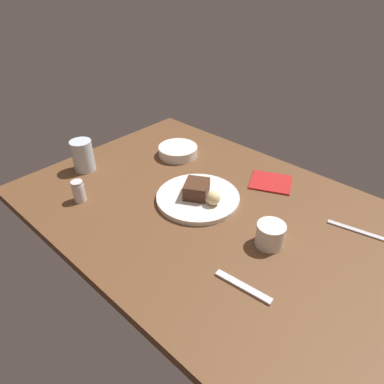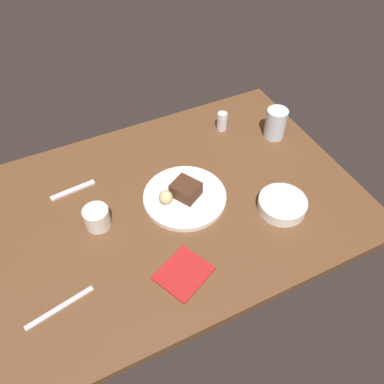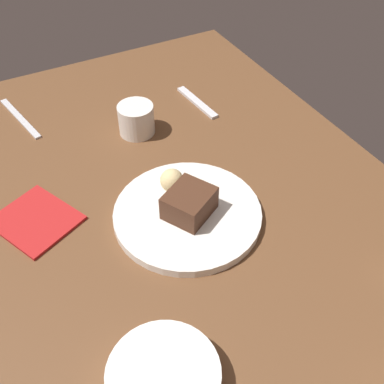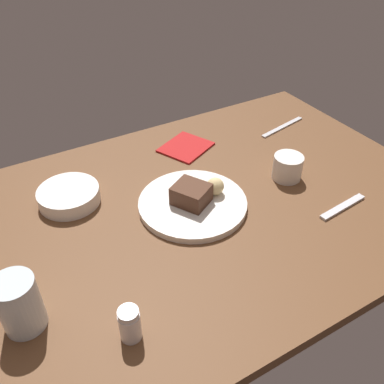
% 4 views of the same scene
% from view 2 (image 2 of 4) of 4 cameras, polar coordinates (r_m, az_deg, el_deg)
% --- Properties ---
extents(dining_table, '(1.20, 0.84, 0.03)m').
position_cam_2_polar(dining_table, '(1.28, -2.96, -1.87)').
color(dining_table, brown).
rests_on(dining_table, ground).
extents(dessert_plate, '(0.27, 0.27, 0.02)m').
position_cam_2_polar(dessert_plate, '(1.26, -1.06, -0.74)').
color(dessert_plate, white).
rests_on(dessert_plate, dining_table).
extents(chocolate_cake_slice, '(0.10, 0.11, 0.05)m').
position_cam_2_polar(chocolate_cake_slice, '(1.24, -0.90, 0.36)').
color(chocolate_cake_slice, '#472819').
rests_on(chocolate_cake_slice, dessert_plate).
extents(bread_roll, '(0.04, 0.04, 0.04)m').
position_cam_2_polar(bread_roll, '(1.23, -3.83, -0.76)').
color(bread_roll, '#DBC184').
rests_on(bread_roll, dessert_plate).
extents(salt_shaker, '(0.04, 0.04, 0.07)m').
position_cam_2_polar(salt_shaker, '(1.51, 4.41, 10.24)').
color(salt_shaker, silver).
rests_on(salt_shaker, dining_table).
extents(water_glass, '(0.08, 0.08, 0.11)m').
position_cam_2_polar(water_glass, '(1.49, 12.10, 9.75)').
color(water_glass, silver).
rests_on(water_glass, dining_table).
extents(side_bowl, '(0.15, 0.15, 0.04)m').
position_cam_2_polar(side_bowl, '(1.26, 13.01, -1.79)').
color(side_bowl, white).
rests_on(side_bowl, dining_table).
extents(coffee_cup, '(0.08, 0.08, 0.07)m').
position_cam_2_polar(coffee_cup, '(1.21, -13.68, -3.65)').
color(coffee_cup, silver).
rests_on(coffee_cup, dining_table).
extents(dessert_spoon, '(0.15, 0.03, 0.01)m').
position_cam_2_polar(dessert_spoon, '(1.35, -16.97, 0.26)').
color(dessert_spoon, silver).
rests_on(dessert_spoon, dining_table).
extents(butter_knife, '(0.19, 0.05, 0.01)m').
position_cam_2_polar(butter_knife, '(1.12, -18.69, -15.68)').
color(butter_knife, silver).
rests_on(butter_knife, dining_table).
extents(folded_napkin, '(0.18, 0.17, 0.01)m').
position_cam_2_polar(folded_napkin, '(1.11, -1.24, -11.74)').
color(folded_napkin, '#B21E1E').
rests_on(folded_napkin, dining_table).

